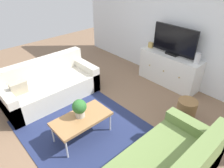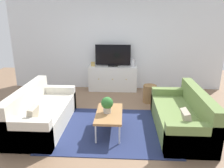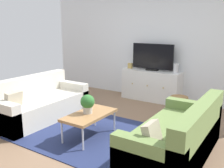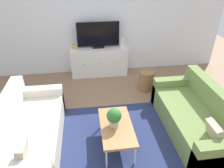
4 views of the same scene
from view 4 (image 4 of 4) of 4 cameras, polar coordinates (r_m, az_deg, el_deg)
The scene contains 12 objects.
ground_plane at distance 3.77m, azimuth 0.83°, elevation -13.32°, with size 10.00×10.00×0.00m, color #84664C.
wall_back at distance 5.39m, azimuth -3.27°, elevation 17.10°, with size 6.40×0.12×2.70m, color white.
area_rug at distance 3.66m, azimuth 1.19°, elevation -14.87°, with size 2.50×1.90×0.01m, color navy.
couch_left_side at distance 3.62m, azimuth -22.54°, elevation -12.49°, with size 0.88×1.91×0.81m.
couch_right_side at distance 3.94m, azimuth 22.48°, elevation -8.51°, with size 0.88×1.91×0.81m.
coffee_table at distance 3.32m, azimuth 1.22°, elevation -11.72°, with size 0.50×0.94×0.41m.
potted_plant at distance 3.19m, azimuth 0.57°, elevation -8.99°, with size 0.23×0.23×0.31m.
tv_console at distance 5.44m, azimuth -3.55°, elevation 6.27°, with size 1.43×0.47×0.74m.
flat_screen_tv at distance 5.21m, azimuth -3.82°, elevation 13.25°, with size 1.03×0.16×0.64m.
glass_vase at distance 5.33m, azimuth 2.78°, elevation 11.31°, with size 0.11×0.11×0.22m, color silver.
mantel_clock at distance 5.27m, azimuth -10.25°, elevation 10.10°, with size 0.11×0.07×0.13m, color tan.
wicker_basket at distance 4.87m, azimuth 9.34°, elevation 0.91°, with size 0.34×0.34×0.46m, color olive.
Camera 4 is at (-0.42, -2.67, 2.62)m, focal length 33.35 mm.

